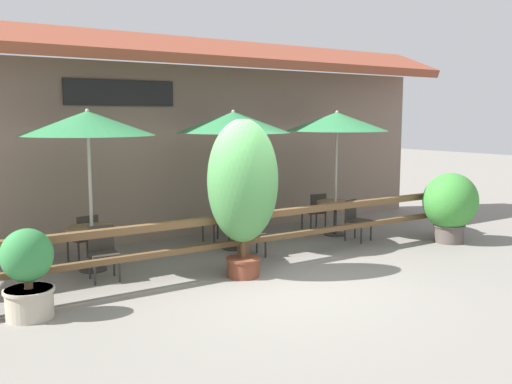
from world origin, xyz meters
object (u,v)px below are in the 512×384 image
Objects in this scene: dining_table_near at (92,236)px; potted_plant_tall_tropical at (28,273)px; chair_middle_wallside at (218,220)px; chair_near_wallside at (85,236)px; patio_umbrella_far at (337,122)px; potted_plant_entrance_palm at (450,204)px; patio_umbrella_near at (88,124)px; potted_plant_broad_leaf at (253,203)px; chair_far_streetside at (356,218)px; chair_near_streetside at (103,250)px; potted_plant_small_flowering at (243,184)px; chair_middle_streetside at (250,231)px; dining_table_middle at (234,219)px; dining_table_far at (335,208)px; chair_far_wallside at (315,210)px; patio_umbrella_middle at (233,122)px.

dining_table_near is 2.26m from potted_plant_tall_tropical.
chair_near_wallside is at bearing -5.44° from chair_middle_wallside.
patio_umbrella_far is at bearing -0.74° from dining_table_near.
patio_umbrella_far is 1.88× the size of potted_plant_entrance_palm.
patio_umbrella_far is at bearing -0.74° from patio_umbrella_near.
chair_far_streetside is at bearing -55.17° from potted_plant_broad_leaf.
chair_near_streetside is 0.33× the size of potted_plant_small_flowering.
potted_plant_small_flowering is at bearing 177.63° from potted_plant_entrance_palm.
chair_middle_streetside is 1.30m from chair_middle_wallside.
patio_umbrella_near is 1.00× the size of patio_umbrella_far.
chair_middle_streetside is at bearing -93.98° from dining_table_middle.
dining_table_far is 0.32× the size of potted_plant_small_flowering.
dining_table_far is 1.79m from potted_plant_broad_leaf.
chair_far_wallside is (-0.02, 0.64, -1.97)m from patio_umbrella_far.
patio_umbrella_middle is 1.88× the size of potted_plant_entrance_palm.
patio_umbrella_far is 2.31× the size of potted_plant_tall_tropical.
dining_table_middle is 2.59m from chair_far_streetside.
patio_umbrella_middle is 3.26× the size of dining_table_far.
dining_table_near is 2.80m from chair_middle_streetside.
chair_middle_streetside is 4.30m from potted_plant_tall_tropical.
dining_table_near is at bearing 13.91° from chair_far_wallside.
potted_plant_entrance_palm is at bearing -9.34° from chair_middle_streetside.
chair_near_streetside is at bearing -166.59° from patio_umbrella_middle.
potted_plant_tall_tropical is at bearing -156.17° from dining_table_middle.
chair_far_wallside is at bearing 75.53° from chair_far_streetside.
chair_near_wallside is 5.61m from patio_umbrella_far.
dining_table_far is (0.00, 0.00, -1.85)m from patio_umbrella_far.
chair_far_wallside is at bearing 11.86° from dining_table_middle.
dining_table_far is at bearing 20.59° from chair_middle_streetside.
dining_table_near is 1.00× the size of dining_table_far.
chair_near_wallside is 5.19m from chair_far_wallside.
patio_umbrella_near is 1.00× the size of patio_umbrella_middle.
chair_middle_wallside is (2.74, 0.09, 0.00)m from chair_near_wallside.
patio_umbrella_far is at bearing -116.57° from dining_table_far.
chair_near_streetside is 4.36m from potted_plant_broad_leaf.
chair_near_wallside is at bearing 84.51° from dining_table_near.
potted_plant_tall_tropical is (-4.18, -2.49, 0.13)m from chair_middle_wallside.
chair_near_streetside is at bearing -92.34° from patio_umbrella_near.
chair_middle_wallside is 0.75× the size of potted_plant_broad_leaf.
patio_umbrella_near is 5.63m from chair_far_wallside.
patio_umbrella_middle is at bearing 0.00° from dining_table_middle.
dining_table_far is (5.21, -0.68, 0.12)m from chair_near_wallside.
potted_plant_entrance_palm reaches higher than chair_far_wallside.
patio_umbrella_far is at bearing 20.59° from chair_middle_streetside.
dining_table_near is at bearing -178.86° from dining_table_middle.
potted_plant_entrance_palm is at bearing -0.81° from potted_plant_tall_tropical.
patio_umbrella_near is 3.18× the size of chair_far_wallside.
potted_plant_entrance_palm is (3.98, -1.31, 0.32)m from chair_middle_streetside.
potted_plant_tall_tropical reaches higher than chair_near_streetside.
chair_middle_streetside is at bearing 52.29° from potted_plant_small_flowering.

